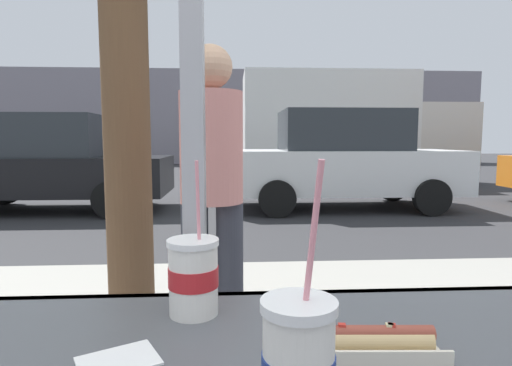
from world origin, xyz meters
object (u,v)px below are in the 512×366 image
Objects in this scene: parked_car_black at (48,163)px; hotdog_tray_far at (364,342)px; box_truck at (348,126)px; soda_cup_right at (193,275)px; parked_car_white at (342,160)px; pedestrian at (212,184)px.

hotdog_tray_far is at bearing -63.86° from parked_car_black.
hotdog_tray_far is at bearing -105.36° from box_truck.
parked_car_white is at bearing 72.95° from soda_cup_right.
box_truck is 4.03× the size of pedestrian.
box_truck is at bearing 73.29° from parked_car_white.
box_truck is at bearing 73.08° from soda_cup_right.
pedestrian is at bearing -109.07° from box_truck.
soda_cup_right is 1.32m from pedestrian.
parked_car_black reaches higher than soda_cup_right.
pedestrian is at bearing -110.84° from parked_car_white.
soda_cup_right is 7.84m from parked_car_black.
pedestrian reaches higher than hotdog_tray_far.
soda_cup_right is 0.05× the size of box_truck.
box_truck is at bearing 33.30° from parked_car_black.
soda_cup_right is 0.07× the size of parked_car_black.
soda_cup_right is at bearing -106.92° from box_truck.
soda_cup_right is 7.44m from parked_car_white.
parked_car_black is at bearing 119.40° from pedestrian.
pedestrian is at bearing 91.05° from soda_cup_right.
box_truck reaches higher than parked_car_white.
parked_car_black reaches higher than hotdog_tray_far.
parked_car_white reaches higher than parked_car_black.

